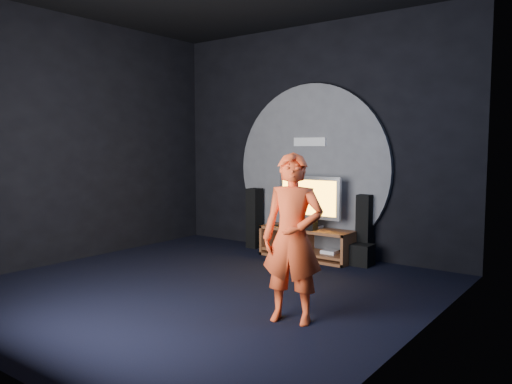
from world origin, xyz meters
The scene contains 13 objects.
floor centered at (0.00, 0.00, 0.00)m, with size 5.00×5.00×0.00m, color black.
back_wall centered at (0.00, 2.50, 1.75)m, with size 5.00×0.04×3.50m, color black.
left_wall centered at (-2.50, 0.00, 1.75)m, with size 0.04×5.00×3.50m, color black.
right_wall centered at (2.50, 0.00, 1.75)m, with size 0.04×5.00×3.50m, color black.
wall_disc_panel centered at (0.00, 2.44, 1.30)m, with size 2.60×0.11×2.60m.
media_console centered at (0.17, 2.05, 0.19)m, with size 1.41×0.45×0.45m.
tv centered at (0.17, 2.12, 0.87)m, with size 1.01×0.22×0.77m.
center_speaker centered at (0.17, 1.95, 0.53)m, with size 0.40×0.15×0.15m, color black.
remote centered at (-0.33, 1.93, 0.46)m, with size 0.18×0.05×0.02m, color black.
tower_speaker_left centered at (-0.93, 2.22, 0.48)m, with size 0.19×0.22×0.97m, color black.
tower_speaker_right centered at (0.95, 2.35, 0.48)m, with size 0.19×0.22×0.97m, color black.
subwoofer centered at (1.02, 2.13, 0.15)m, with size 0.27×0.27×0.30m, color black.
player centered at (1.43, -0.32, 0.80)m, with size 0.58×0.38×1.60m, color #F34C21.
Camera 1 is at (3.91, -4.21, 1.66)m, focal length 35.00 mm.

